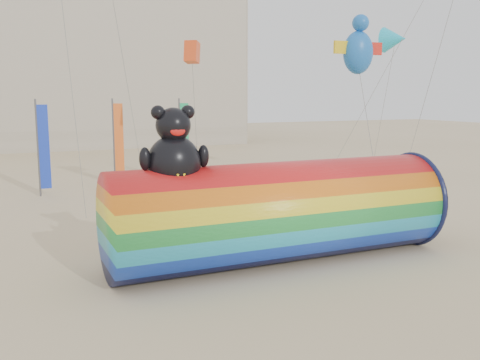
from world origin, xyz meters
name	(u,v)px	position (x,y,z in m)	size (l,w,h in m)	color
ground	(245,258)	(0.00, 0.00, 0.00)	(160.00, 160.00, 0.00)	#CCB58C
windsock_assembly	(279,209)	(0.95, -0.65, 1.72)	(11.24, 3.42, 5.18)	red
kite_handler	(371,203)	(7.23, 2.68, 0.76)	(0.56, 0.37, 1.53)	slate
fabric_bundle	(386,223)	(7.11, 1.48, 0.17)	(2.62, 1.35, 0.41)	#3D0B10
festival_banners	(118,142)	(-0.90, 15.92, 2.64)	(9.08, 2.28, 5.20)	#59595E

